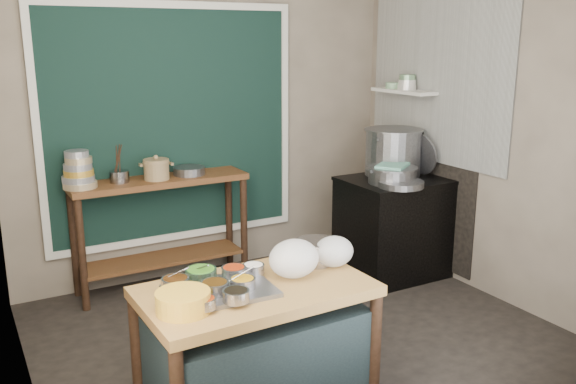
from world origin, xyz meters
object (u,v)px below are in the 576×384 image
prep_table (257,348)px  ceramic_crock (156,171)px  stove_block (395,228)px  utensil_cup (119,177)px  back_counter (162,233)px  yellow_basin (183,302)px  saucepan (315,252)px  steamer (392,175)px  condiment_tray (220,291)px  stock_pot (393,152)px

prep_table → ceramic_crock: ceramic_crock is taller
stove_block → utensil_cup: 2.41m
stove_block → back_counter: bearing=159.0°
yellow_basin → ceramic_crock: ceramic_crock is taller
saucepan → steamer: 1.70m
condiment_tray → ceramic_crock: ceramic_crock is taller
back_counter → stock_pot: stock_pot is taller
back_counter → ceramic_crock: bearing=-128.1°
back_counter → saucepan: back_counter is taller
yellow_basin → steamer: (2.30, 1.25, 0.15)m
saucepan → stock_pot: size_ratio=0.48×
utensil_cup → back_counter: bearing=-1.6°
steamer → ceramic_crock: bearing=155.6°
stock_pot → steamer: size_ratio=1.22×
condiment_tray → stock_pot: size_ratio=1.05×
utensil_cup → ceramic_crock: size_ratio=0.71×
steamer → yellow_basin: bearing=-151.5°
back_counter → stove_block: bearing=-21.0°
condiment_tray → stock_pot: 2.67m
utensil_cup → stock_pot: size_ratio=0.29×
ceramic_crock → stock_pot: size_ratio=0.41×
yellow_basin → ceramic_crock: bearing=75.7°
yellow_basin → ceramic_crock: 2.13m
back_counter → ceramic_crock: 0.55m
utensil_cup → steamer: utensil_cup is taller
utensil_cup → ceramic_crock: ceramic_crock is taller
stove_block → ceramic_crock: 2.14m
utensil_cup → condiment_tray: bearing=-89.6°
back_counter → yellow_basin: bearing=-104.8°
back_counter → saucepan: (0.37, -1.84, 0.34)m
prep_table → stock_pot: (2.05, 1.40, 0.71)m
yellow_basin → stock_pot: 2.94m
prep_table → saucepan: (0.47, 0.15, 0.44)m
ceramic_crock → steamer: ceramic_crock is taller
prep_table → steamer: steamer is taller
stock_pot → condiment_tray: bearing=-148.5°
condiment_tray → saucepan: (0.68, 0.14, 0.06)m
prep_table → stove_block: stove_block is taller
condiment_tray → utensil_cup: utensil_cup is taller
stove_block → condiment_tray: 2.55m
condiment_tray → prep_table: bearing=-2.8°
saucepan → stock_pot: stock_pot is taller
condiment_tray → saucepan: size_ratio=2.18×
yellow_basin → saucepan: size_ratio=1.08×
stock_pot → steamer: (-0.21, -0.25, -0.14)m
saucepan → steamer: size_ratio=0.59×
back_counter → condiment_tray: bearing=-98.8°
prep_table → back_counter: back_counter is taller
prep_table → steamer: size_ratio=2.89×
utensil_cup → ceramic_crock: bearing=-9.0°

